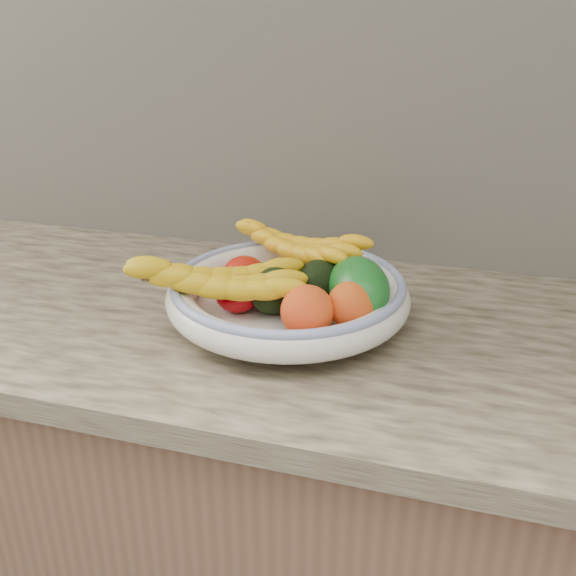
# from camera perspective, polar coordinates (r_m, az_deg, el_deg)

# --- Properties ---
(kitchen_counter) EXTENTS (2.44, 0.66, 1.40)m
(kitchen_counter) POSITION_cam_1_polar(r_m,az_deg,el_deg) (1.33, 0.33, -19.52)
(kitchen_counter) COLOR brown
(kitchen_counter) RESTS_ON ground
(fruit_bowl) EXTENTS (0.39, 0.39, 0.08)m
(fruit_bowl) POSITION_cam_1_polar(r_m,az_deg,el_deg) (1.03, -0.00, -0.58)
(fruit_bowl) COLOR silver
(fruit_bowl) RESTS_ON kitchen_counter
(clementine_back_left) EXTENTS (0.06, 0.06, 0.05)m
(clementine_back_left) POSITION_cam_1_polar(r_m,az_deg,el_deg) (1.12, 0.22, 1.86)
(clementine_back_left) COLOR #F76005
(clementine_back_left) RESTS_ON fruit_bowl
(clementine_back_right) EXTENTS (0.05, 0.05, 0.04)m
(clementine_back_right) POSITION_cam_1_polar(r_m,az_deg,el_deg) (1.10, 1.96, 1.46)
(clementine_back_right) COLOR #FF6305
(clementine_back_right) RESTS_ON fruit_bowl
(tomato_left) EXTENTS (0.10, 0.10, 0.07)m
(tomato_left) POSITION_cam_1_polar(r_m,az_deg,el_deg) (1.06, -3.90, 1.00)
(tomato_left) COLOR #BA1709
(tomato_left) RESTS_ON fruit_bowl
(tomato_near_left) EXTENTS (0.08, 0.08, 0.07)m
(tomato_near_left) POSITION_cam_1_polar(r_m,az_deg,el_deg) (1.01, -4.50, -0.27)
(tomato_near_left) COLOR #9E0007
(tomato_near_left) RESTS_ON fruit_bowl
(avocado_center) EXTENTS (0.08, 0.11, 0.07)m
(avocado_center) POSITION_cam_1_polar(r_m,az_deg,el_deg) (1.01, -1.20, -0.11)
(avocado_center) COLOR black
(avocado_center) RESTS_ON fruit_bowl
(avocado_right) EXTENTS (0.11, 0.13, 0.08)m
(avocado_right) POSITION_cam_1_polar(r_m,az_deg,el_deg) (1.04, 3.08, 0.55)
(avocado_right) COLOR black
(avocado_right) RESTS_ON fruit_bowl
(green_mango) EXTENTS (0.17, 0.17, 0.12)m
(green_mango) POSITION_cam_1_polar(r_m,az_deg,el_deg) (0.99, 6.29, -0.02)
(green_mango) COLOR #105617
(green_mango) RESTS_ON fruit_bowl
(peach_front) EXTENTS (0.10, 0.10, 0.08)m
(peach_front) POSITION_cam_1_polar(r_m,az_deg,el_deg) (0.93, 1.72, -2.09)
(peach_front) COLOR orange
(peach_front) RESTS_ON fruit_bowl
(peach_right) EXTENTS (0.08, 0.08, 0.07)m
(peach_right) POSITION_cam_1_polar(r_m,az_deg,el_deg) (0.95, 5.67, -1.51)
(peach_right) COLOR orange
(peach_right) RESTS_ON fruit_bowl
(banana_bunch_back) EXTENTS (0.29, 0.18, 0.08)m
(banana_bunch_back) POSITION_cam_1_polar(r_m,az_deg,el_deg) (1.10, 0.71, 3.40)
(banana_bunch_back) COLOR yellow
(banana_bunch_back) RESTS_ON fruit_bowl
(banana_bunch_front) EXTENTS (0.31, 0.21, 0.08)m
(banana_bunch_front) POSITION_cam_1_polar(r_m,az_deg,el_deg) (0.99, -6.33, 0.23)
(banana_bunch_front) COLOR yellow
(banana_bunch_front) RESTS_ON fruit_bowl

